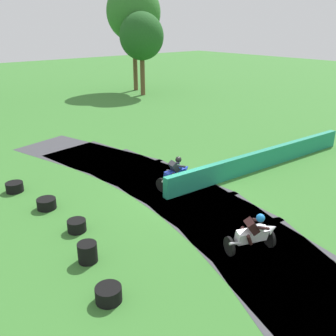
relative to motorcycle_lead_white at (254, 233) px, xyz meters
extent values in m
plane|color=#38752D|center=(1.05, 4.49, -0.65)|extent=(120.00, 120.00, 0.00)
cube|color=#3D3D42|center=(-0.59, -2.22, -0.64)|extent=(6.22, 8.57, 0.01)
cube|color=#3D3D42|center=(0.19, -0.05, -0.64)|extent=(5.54, 8.50, 0.01)
cube|color=#3D3D42|center=(0.72, 2.20, -0.64)|extent=(4.79, 8.33, 0.01)
cube|color=#3D3D42|center=(1.00, 4.50, -0.64)|extent=(3.98, 8.06, 0.01)
cube|color=#3D3D42|center=(1.04, 6.81, -0.64)|extent=(3.77, 7.98, 0.01)
cube|color=#3D3D42|center=(0.81, 9.11, -0.64)|extent=(4.59, 8.27, 0.01)
cube|color=#3D3D42|center=(0.34, 11.37, -0.64)|extent=(5.36, 8.47, 0.01)
cube|color=#1E8466|center=(6.11, 4.15, -0.20)|extent=(11.74, 1.10, 0.90)
cylinder|color=black|center=(0.62, -0.14, -0.36)|extent=(0.34, 0.71, 0.72)
cylinder|color=black|center=(-0.69, 0.36, -0.36)|extent=(0.34, 0.71, 0.72)
cube|color=silver|center=(-0.06, 0.04, -0.06)|extent=(1.06, 0.70, 0.45)
ellipsoid|color=silver|center=(0.08, -0.08, 0.19)|extent=(0.53, 0.46, 0.30)
cone|color=silver|center=(0.56, -0.23, 0.05)|extent=(0.49, 0.44, 0.47)
cylinder|color=#B2B2B7|center=(-0.66, 0.16, -0.17)|extent=(0.41, 0.23, 0.17)
cube|color=#331919|center=(-0.17, -0.01, 0.31)|extent=(0.59, 0.39, 0.62)
sphere|color=#1E7FE0|center=(0.01, -0.15, 0.58)|extent=(0.26, 0.26, 0.26)
cylinder|color=#331919|center=(0.15, 0.05, 0.37)|extent=(0.43, 0.22, 0.24)
cylinder|color=#331919|center=(0.03, -0.28, 0.29)|extent=(0.43, 0.22, 0.24)
cylinder|color=#331919|center=(-0.17, 0.27, 0.00)|extent=(0.32, 0.16, 0.42)
cylinder|color=#331919|center=(-0.30, -0.06, -0.09)|extent=(0.32, 0.16, 0.42)
cylinder|color=black|center=(1.98, 5.24, -0.35)|extent=(0.12, 0.68, 0.67)
cylinder|color=black|center=(0.58, 5.17, -0.35)|extent=(0.12, 0.68, 0.67)
cube|color=#1E38B2|center=(1.28, 5.16, -0.05)|extent=(1.01, 0.38, 0.43)
ellipsoid|color=#1E38B2|center=(1.46, 5.14, 0.21)|extent=(0.45, 0.33, 0.28)
cone|color=#1E38B2|center=(1.96, 5.18, 0.07)|extent=(0.41, 0.36, 0.44)
cylinder|color=#B2B2B7|center=(0.68, 5.03, -0.15)|extent=(0.41, 0.13, 0.17)
cube|color=#28282D|center=(1.20, 5.11, 0.33)|extent=(0.51, 0.38, 0.60)
sphere|color=black|center=(1.42, 5.08, 0.61)|extent=(0.26, 0.26, 0.26)
cylinder|color=#28282D|center=(1.47, 5.30, 0.38)|extent=(0.43, 0.14, 0.24)
cylinder|color=#28282D|center=(1.49, 4.94, 0.33)|extent=(0.43, 0.14, 0.24)
cylinder|color=#28282D|center=(1.09, 5.33, -0.01)|extent=(0.27, 0.17, 0.42)
cylinder|color=#28282D|center=(1.11, 4.97, -0.06)|extent=(0.27, 0.17, 0.42)
cylinder|color=black|center=(-4.54, 0.98, -0.55)|extent=(0.68, 0.68, 0.20)
cylinder|color=black|center=(-4.54, 0.98, -0.35)|extent=(0.68, 0.68, 0.20)
cylinder|color=black|center=(-4.13, 2.82, -0.55)|extent=(0.58, 0.58, 0.20)
cylinder|color=black|center=(-4.13, 2.82, -0.35)|extent=(0.58, 0.58, 0.20)
cylinder|color=black|center=(-4.13, 2.82, -0.15)|extent=(0.58, 0.58, 0.20)
cylinder|color=black|center=(-3.59, 4.58, -0.55)|extent=(0.63, 0.63, 0.20)
cylinder|color=black|center=(-3.59, 4.58, -0.35)|extent=(0.63, 0.63, 0.20)
cylinder|color=black|center=(-3.70, 6.80, -0.55)|extent=(0.71, 0.71, 0.20)
cylinder|color=black|center=(-3.70, 6.80, -0.35)|extent=(0.71, 0.71, 0.20)
cylinder|color=black|center=(-4.10, 9.12, -0.55)|extent=(0.70, 0.70, 0.20)
cylinder|color=black|center=(-4.10, 9.12, -0.35)|extent=(0.70, 0.70, 0.20)
cylinder|color=brown|center=(14.30, 26.33, 2.00)|extent=(0.44, 0.44, 5.30)
ellipsoid|color=#2D6B28|center=(14.30, 26.33, 6.89)|extent=(5.27, 5.27, 5.53)
cylinder|color=brown|center=(13.22, 23.62, 1.19)|extent=(0.44, 0.44, 3.67)
ellipsoid|color=#1E511E|center=(13.22, 23.62, 4.77)|extent=(4.10, 4.10, 4.31)
camera|label=1|loc=(-8.21, -5.72, 5.92)|focal=39.49mm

